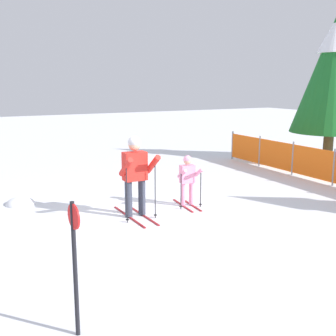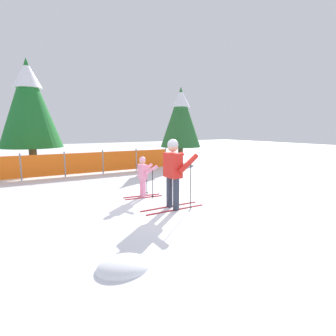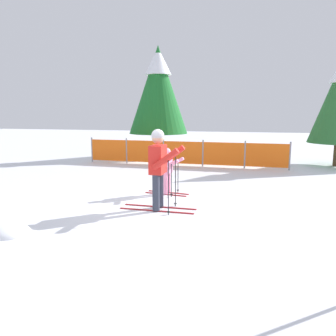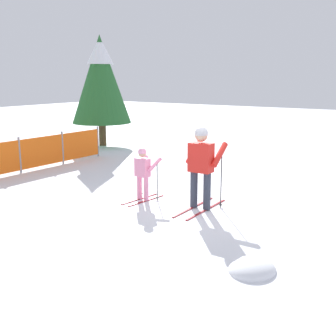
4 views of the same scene
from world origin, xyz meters
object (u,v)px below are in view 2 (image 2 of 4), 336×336
object	(u,v)px
skier_adult	(174,168)
safety_fence	(85,163)
conifer_far	(181,116)
skier_child	(143,173)
conifer_near	(29,102)

from	to	relation	value
skier_adult	safety_fence	world-z (taller)	skier_adult
safety_fence	conifer_far	bearing A→B (deg)	13.82
skier_child	safety_fence	bearing A→B (deg)	103.92
conifer_far	conifer_near	world-z (taller)	conifer_near
conifer_far	conifer_near	xyz separation A→B (m)	(-7.61, 1.20, 0.52)
skier_adult	safety_fence	xyz separation A→B (m)	(-0.73, 5.93, -0.51)
skier_child	conifer_near	world-z (taller)	conifer_near
skier_child	conifer_near	bearing A→B (deg)	114.72
skier_child	conifer_far	world-z (taller)	conifer_far
skier_adult	conifer_near	distance (m)	9.18
safety_fence	conifer_near	xyz separation A→B (m)	(-1.76, 2.64, 2.66)
skier_child	conifer_near	xyz separation A→B (m)	(-2.32, 7.20, 2.48)
conifer_near	skier_child	bearing A→B (deg)	-72.12
skier_child	conifer_far	xyz separation A→B (m)	(5.29, 6.00, 1.96)
safety_fence	skier_child	bearing A→B (deg)	-82.92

